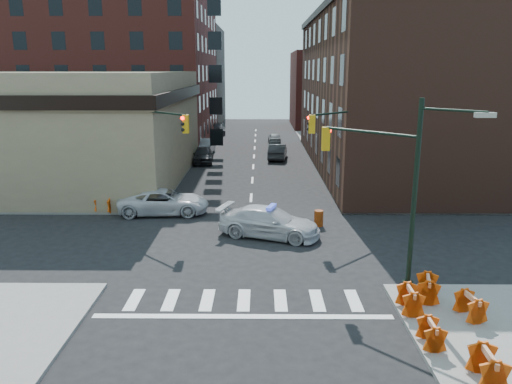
{
  "coord_description": "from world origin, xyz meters",
  "views": [
    {
      "loc": [
        0.65,
        -25.55,
        9.19
      ],
      "look_at": [
        0.42,
        2.85,
        2.2
      ],
      "focal_mm": 35.0,
      "sensor_mm": 36.0,
      "label": 1
    }
  ],
  "objects_px": {
    "pickup": "(164,202)",
    "parked_car_wnear": "(203,155)",
    "police_car": "(269,222)",
    "pedestrian_b": "(110,193)",
    "barricade_nw_a": "(104,205)",
    "parked_car_enear": "(278,152)",
    "barrel_road": "(319,218)",
    "barricade_se_a": "(410,300)",
    "parked_car_wfar": "(205,147)",
    "pedestrian_a": "(154,193)",
    "barrel_bank": "(176,207)"
  },
  "relations": [
    {
      "from": "parked_car_enear",
      "to": "pedestrian_b",
      "type": "xyz_separation_m",
      "value": [
        -12.09,
        -18.84,
        0.2
      ]
    },
    {
      "from": "pickup",
      "to": "pedestrian_a",
      "type": "bearing_deg",
      "value": 33.86
    },
    {
      "from": "police_car",
      "to": "barricade_nw_a",
      "type": "distance_m",
      "value": 11.57
    },
    {
      "from": "parked_car_enear",
      "to": "barricade_se_a",
      "type": "distance_m",
      "value": 34.51
    },
    {
      "from": "pedestrian_a",
      "to": "parked_car_enear",
      "type": "bearing_deg",
      "value": 86.39
    },
    {
      "from": "pedestrian_a",
      "to": "barricade_se_a",
      "type": "height_order",
      "value": "pedestrian_a"
    },
    {
      "from": "parked_car_wfar",
      "to": "pedestrian_a",
      "type": "xyz_separation_m",
      "value": [
        -1.0,
        -22.62,
        0.29
      ]
    },
    {
      "from": "barrel_bank",
      "to": "barricade_nw_a",
      "type": "height_order",
      "value": "barricade_nw_a"
    },
    {
      "from": "parked_car_wnear",
      "to": "pedestrian_b",
      "type": "bearing_deg",
      "value": -109.04
    },
    {
      "from": "parked_car_wfar",
      "to": "parked_car_enear",
      "type": "bearing_deg",
      "value": -20.02
    },
    {
      "from": "parked_car_wnear",
      "to": "pedestrian_b",
      "type": "relative_size",
      "value": 2.81
    },
    {
      "from": "pedestrian_b",
      "to": "parked_car_wnear",
      "type": "bearing_deg",
      "value": 65.92
    },
    {
      "from": "police_car",
      "to": "pickup",
      "type": "distance_m",
      "value": 8.17
    },
    {
      "from": "police_car",
      "to": "pickup",
      "type": "relative_size",
      "value": 0.99
    },
    {
      "from": "parked_car_wfar",
      "to": "barricade_nw_a",
      "type": "relative_size",
      "value": 4.1
    },
    {
      "from": "parked_car_enear",
      "to": "barrel_bank",
      "type": "distance_m",
      "value": 21.95
    },
    {
      "from": "pedestrian_b",
      "to": "barricade_se_a",
      "type": "distance_m",
      "value": 22.24
    },
    {
      "from": "pedestrian_b",
      "to": "barrel_road",
      "type": "xyz_separation_m",
      "value": [
        13.79,
        -4.23,
        -0.52
      ]
    },
    {
      "from": "parked_car_wnear",
      "to": "barrel_road",
      "type": "height_order",
      "value": "parked_car_wnear"
    },
    {
      "from": "pedestrian_a",
      "to": "barrel_bank",
      "type": "height_order",
      "value": "pedestrian_a"
    },
    {
      "from": "barricade_se_a",
      "to": "parked_car_enear",
      "type": "bearing_deg",
      "value": 7.78
    },
    {
      "from": "parked_car_wnear",
      "to": "pedestrian_b",
      "type": "height_order",
      "value": "pedestrian_b"
    },
    {
      "from": "pickup",
      "to": "parked_car_enear",
      "type": "distance_m",
      "value": 22.05
    },
    {
      "from": "police_car",
      "to": "barrel_road",
      "type": "bearing_deg",
      "value": -38.32
    },
    {
      "from": "barrel_bank",
      "to": "barricade_se_a",
      "type": "bearing_deg",
      "value": -50.52
    },
    {
      "from": "barrel_road",
      "to": "pedestrian_b",
      "type": "bearing_deg",
      "value": 162.95
    },
    {
      "from": "parked_car_wfar",
      "to": "barricade_nw_a",
      "type": "xyz_separation_m",
      "value": [
        -4.0,
        -23.88,
        -0.22
      ]
    },
    {
      "from": "police_car",
      "to": "barricade_nw_a",
      "type": "xyz_separation_m",
      "value": [
        -10.68,
        4.42,
        -0.23
      ]
    },
    {
      "from": "parked_car_wfar",
      "to": "pedestrian_b",
      "type": "relative_size",
      "value": 2.92
    },
    {
      "from": "pedestrian_b",
      "to": "barrel_bank",
      "type": "xyz_separation_m",
      "value": [
        4.8,
        -1.86,
        -0.49
      ]
    },
    {
      "from": "barricade_nw_a",
      "to": "pedestrian_a",
      "type": "bearing_deg",
      "value": 34.98
    },
    {
      "from": "police_car",
      "to": "parked_car_enear",
      "type": "distance_m",
      "value": 25.06
    },
    {
      "from": "parked_car_enear",
      "to": "barricade_se_a",
      "type": "bearing_deg",
      "value": 102.77
    },
    {
      "from": "parked_car_enear",
      "to": "barricade_nw_a",
      "type": "bearing_deg",
      "value": 66.05
    },
    {
      "from": "parked_car_wfar",
      "to": "barrel_road",
      "type": "bearing_deg",
      "value": -67.52
    },
    {
      "from": "pedestrian_a",
      "to": "barricade_se_a",
      "type": "xyz_separation_m",
      "value": [
        12.9,
        -14.95,
        -0.48
      ]
    },
    {
      "from": "pickup",
      "to": "parked_car_enear",
      "type": "bearing_deg",
      "value": -24.91
    },
    {
      "from": "parked_car_wfar",
      "to": "barricade_se_a",
      "type": "height_order",
      "value": "parked_car_wfar"
    },
    {
      "from": "police_car",
      "to": "parked_car_enear",
      "type": "height_order",
      "value": "police_car"
    },
    {
      "from": "pedestrian_a",
      "to": "pedestrian_b",
      "type": "bearing_deg",
      "value": -167.74
    },
    {
      "from": "barrel_bank",
      "to": "barricade_nw_a",
      "type": "relative_size",
      "value": 0.84
    },
    {
      "from": "pickup",
      "to": "parked_car_wnear",
      "type": "bearing_deg",
      "value": -4.9
    },
    {
      "from": "police_car",
      "to": "parked_car_wnear",
      "type": "relative_size",
      "value": 1.2
    },
    {
      "from": "parked_car_wnear",
      "to": "police_car",
      "type": "bearing_deg",
      "value": -78.54
    },
    {
      "from": "barrel_road",
      "to": "barricade_nw_a",
      "type": "xyz_separation_m",
      "value": [
        -13.69,
        2.47,
        0.12
      ]
    },
    {
      "from": "parked_car_wnear",
      "to": "barrel_road",
      "type": "xyz_separation_m",
      "value": [
        9.3,
        -20.87,
        -0.33
      ]
    },
    {
      "from": "parked_car_wnear",
      "to": "parked_car_wfar",
      "type": "relative_size",
      "value": 0.96
    },
    {
      "from": "parked_car_wnear",
      "to": "barrel_bank",
      "type": "xyz_separation_m",
      "value": [
        0.31,
        -18.5,
        -0.31
      ]
    },
    {
      "from": "barrel_bank",
      "to": "barricade_se_a",
      "type": "xyz_separation_m",
      "value": [
        11.2,
        -13.59,
        0.12
      ]
    },
    {
      "from": "pickup",
      "to": "parked_car_wnear",
      "type": "relative_size",
      "value": 1.21
    }
  ]
}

